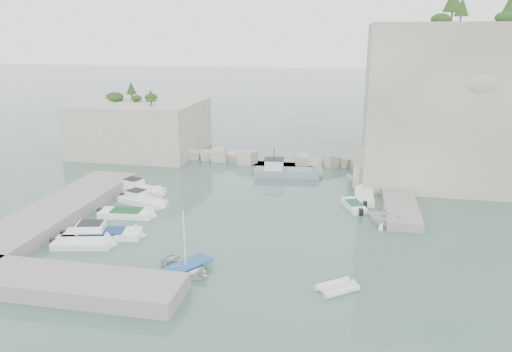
% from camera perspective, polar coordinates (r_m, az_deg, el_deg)
% --- Properties ---
extents(ground, '(400.00, 400.00, 0.00)m').
position_cam_1_polar(ground, '(42.48, -1.61, -6.10)').
color(ground, '#43655B').
rests_on(ground, ground).
extents(cliff_east, '(26.00, 22.00, 17.00)m').
position_cam_1_polar(cliff_east, '(63.36, 24.38, 7.84)').
color(cliff_east, beige).
rests_on(cliff_east, ground).
extents(cliff_terrace, '(8.00, 10.00, 2.50)m').
position_cam_1_polar(cliff_terrace, '(58.36, 15.01, 0.85)').
color(cliff_terrace, beige).
rests_on(cliff_terrace, ground).
extents(outcrop_west, '(16.00, 14.00, 7.00)m').
position_cam_1_polar(outcrop_west, '(70.73, -13.01, 5.47)').
color(outcrop_west, beige).
rests_on(outcrop_west, ground).
extents(quay_west, '(5.00, 24.00, 1.10)m').
position_cam_1_polar(quay_west, '(48.00, -22.14, -3.97)').
color(quay_west, '#9E9689').
rests_on(quay_west, ground).
extents(quay_south, '(18.00, 4.00, 1.10)m').
position_cam_1_polar(quay_south, '(35.56, -22.68, -11.08)').
color(quay_south, '#9E9689').
rests_on(quay_south, ground).
extents(ledge_east, '(3.00, 16.00, 0.80)m').
position_cam_1_polar(ledge_east, '(50.98, 15.98, -2.42)').
color(ledge_east, '#9E9689').
rests_on(ledge_east, ground).
extents(breakwater, '(28.00, 3.00, 1.40)m').
position_cam_1_polar(breakwater, '(63.02, 1.98, 1.99)').
color(breakwater, beige).
rests_on(breakwater, ground).
extents(motorboat_a, '(6.37, 3.37, 1.40)m').
position_cam_1_polar(motorboat_a, '(53.59, -13.14, -1.76)').
color(motorboat_a, white).
rests_on(motorboat_a, ground).
extents(motorboat_b, '(5.75, 3.48, 1.40)m').
position_cam_1_polar(motorboat_b, '(49.77, -12.81, -3.13)').
color(motorboat_b, white).
rests_on(motorboat_b, ground).
extents(motorboat_c, '(5.48, 2.44, 0.70)m').
position_cam_1_polar(motorboat_c, '(46.85, -14.55, -4.47)').
color(motorboat_c, white).
rests_on(motorboat_c, ground).
extents(motorboat_d, '(7.01, 3.56, 1.40)m').
position_cam_1_polar(motorboat_d, '(42.67, -17.07, -6.74)').
color(motorboat_d, white).
rests_on(motorboat_d, ground).
extents(motorboat_e, '(5.26, 3.06, 0.70)m').
position_cam_1_polar(motorboat_e, '(41.54, -19.11, -7.56)').
color(motorboat_e, white).
rests_on(motorboat_e, ground).
extents(rowboat, '(5.41, 4.98, 0.91)m').
position_cam_1_polar(rowboat, '(35.68, -8.04, -10.79)').
color(rowboat, white).
rests_on(rowboat, ground).
extents(inflatable_dinghy, '(3.09, 2.82, 0.44)m').
position_cam_1_polar(inflatable_dinghy, '(33.49, 9.20, -12.75)').
color(inflatable_dinghy, silver).
rests_on(inflatable_dinghy, ground).
extents(tender_east_a, '(4.56, 4.32, 1.90)m').
position_cam_1_polar(tender_east_a, '(44.81, 14.48, -5.42)').
color(tender_east_a, white).
rests_on(tender_east_a, ground).
extents(tender_east_b, '(2.66, 4.22, 0.70)m').
position_cam_1_polar(tender_east_b, '(48.20, 11.09, -3.66)').
color(tender_east_b, white).
rests_on(tender_east_b, ground).
extents(tender_east_c, '(1.92, 5.57, 0.70)m').
position_cam_1_polar(tender_east_c, '(51.09, 12.24, -2.59)').
color(tender_east_c, white).
rests_on(tender_east_c, ground).
extents(tender_east_d, '(5.26, 3.26, 1.91)m').
position_cam_1_polar(tender_east_d, '(55.13, 12.55, -1.22)').
color(tender_east_d, silver).
rests_on(tender_east_d, ground).
extents(work_boat, '(8.29, 3.13, 2.20)m').
position_cam_1_polar(work_boat, '(57.84, 3.52, -0.04)').
color(work_boat, slate).
rests_on(work_boat, ground).
extents(rowboat_mast, '(0.10, 0.10, 4.20)m').
position_cam_1_polar(rowboat_mast, '(34.61, -8.20, -7.01)').
color(rowboat_mast, white).
rests_on(rowboat_mast, rowboat).
extents(vegetation, '(53.48, 13.88, 13.40)m').
position_cam_1_polar(vegetation, '(63.37, 20.37, 16.85)').
color(vegetation, '#1E4219').
rests_on(vegetation, ground).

